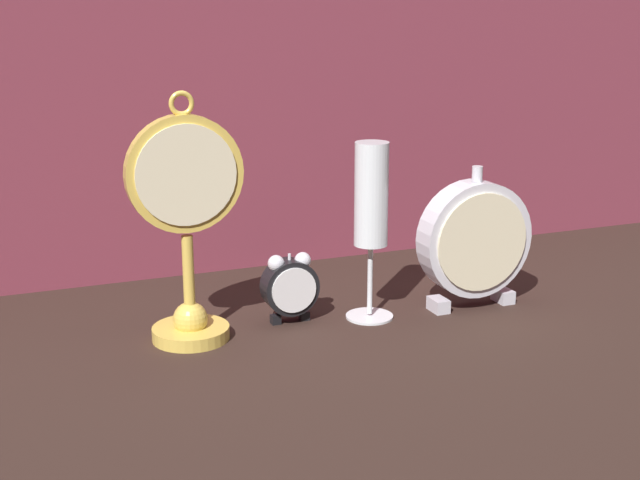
# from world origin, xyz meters

# --- Properties ---
(ground_plane) EXTENTS (4.00, 4.00, 0.00)m
(ground_plane) POSITION_xyz_m (0.00, 0.00, 0.00)
(ground_plane) COLOR black
(fabric_backdrop_drape) EXTENTS (1.68, 0.01, 0.59)m
(fabric_backdrop_drape) POSITION_xyz_m (0.00, 0.33, 0.29)
(fabric_backdrop_drape) COLOR brown
(fabric_backdrop_drape) RESTS_ON ground_plane
(pocket_watch_on_stand) EXTENTS (0.14, 0.10, 0.31)m
(pocket_watch_on_stand) POSITION_xyz_m (-0.18, 0.06, 0.14)
(pocket_watch_on_stand) COLOR gold
(pocket_watch_on_stand) RESTS_ON ground_plane
(alarm_clock_twin_bell) EXTENTS (0.07, 0.03, 0.09)m
(alarm_clock_twin_bell) POSITION_xyz_m (-0.05, 0.07, 0.05)
(alarm_clock_twin_bell) COLOR black
(alarm_clock_twin_bell) RESTS_ON ground_plane
(mantel_clock_silver) EXTENTS (0.16, 0.04, 0.19)m
(mantel_clock_silver) POSITION_xyz_m (0.20, 0.03, 0.09)
(mantel_clock_silver) COLOR silver
(mantel_clock_silver) RESTS_ON ground_plane
(champagne_flute) EXTENTS (0.06, 0.06, 0.23)m
(champagne_flute) POSITION_xyz_m (0.06, 0.05, 0.15)
(champagne_flute) COLOR silver
(champagne_flute) RESTS_ON ground_plane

